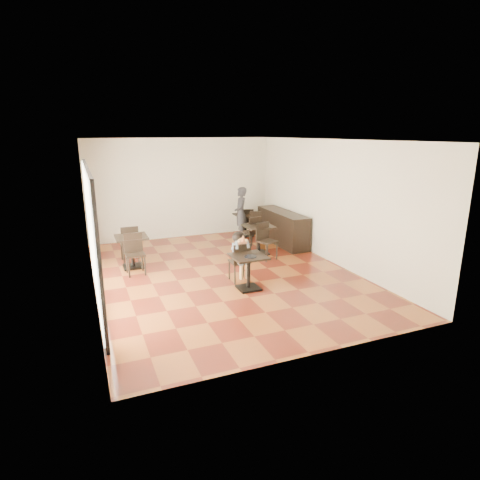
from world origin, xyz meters
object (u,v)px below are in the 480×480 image
adult_patron (241,213)px  chair_back_a (247,221)px  child (239,257)px  chair_left_a (129,243)px  chair_mid_a (251,232)px  cafe_table_mid (259,240)px  cafe_table_left (132,252)px  chair_left_b (135,255)px  cafe_table_back (246,225)px  chair_back_b (256,226)px  chair_mid_b (267,242)px  child_chair (239,262)px  child_table (249,272)px

adult_patron → chair_back_a: bearing=158.1°
chair_back_a → adult_patron: bearing=68.1°
child → chair_left_a: bearing=131.3°
chair_mid_a → chair_left_a: bearing=-17.5°
adult_patron → chair_mid_a: adult_patron is taller
cafe_table_mid → cafe_table_left: cafe_table_left is taller
chair_left_b → child: bearing=-33.7°
cafe_table_back → chair_mid_a: 1.57m
adult_patron → cafe_table_back: (0.30, 0.30, -0.47)m
cafe_table_back → chair_left_a: bearing=-160.8°
child → chair_back_b: bearing=59.7°
chair_mid_b → chair_back_a: size_ratio=1.12×
adult_patron → chair_left_b: bearing=-39.7°
chair_left_b → child_chair: bearing=-33.7°
child → cafe_table_back: size_ratio=1.60×
chair_left_a → cafe_table_mid: bearing=167.8°
cafe_table_mid → chair_back_b: chair_back_b is taller
cafe_table_back → chair_left_b: (-3.95, -2.48, 0.13)m
chair_back_a → chair_left_a: bearing=40.7°
cafe_table_left → chair_mid_b: 3.56m
adult_patron → chair_back_b: bearing=80.3°
cafe_table_left → chair_mid_b: size_ratio=0.83×
cafe_table_back → chair_left_b: chair_left_b is taller
chair_left_b → chair_mid_a: bearing=14.4°
child_chair → chair_back_b: child_chair is taller
child_table → child_chair: bearing=90.0°
cafe_table_left → chair_mid_a: bearing=7.1°
child_chair → chair_mid_a: bearing=-119.3°
cafe_table_left → chair_back_a: bearing=27.5°
child_chair → child: bearing=-0.0°
chair_mid_b → chair_left_b: bearing=162.5°
child → chair_mid_a: (1.32, 2.35, -0.09)m
child → chair_back_b: size_ratio=1.33×
chair_back_a → chair_back_b: same height
chair_left_a → chair_mid_b: bearing=159.4°
chair_mid_b → child_table: bearing=-141.9°
cafe_table_mid → chair_back_b: size_ratio=0.93×
adult_patron → chair_back_a: size_ratio=1.90×
chair_left_b → cafe_table_mid: bearing=5.7°
cafe_table_back → chair_back_a: chair_back_a is taller
chair_left_b → child_table: bearing=-42.9°
cafe_table_back → chair_back_b: (0.15, -0.55, 0.07)m
cafe_table_back → chair_left_a: (-3.95, -1.38, 0.13)m
chair_back_a → chair_mid_a: bearing=89.9°
child → chair_left_b: (-2.17, 1.37, -0.09)m
cafe_table_left → chair_back_a: chair_back_a is taller
chair_left_a → chair_left_b: same height
cafe_table_mid → chair_left_b: size_ratio=0.83×
child_chair → chair_back_a: 4.49m
chair_left_a → adult_patron: bearing=-164.9°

